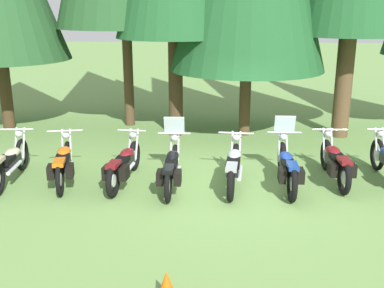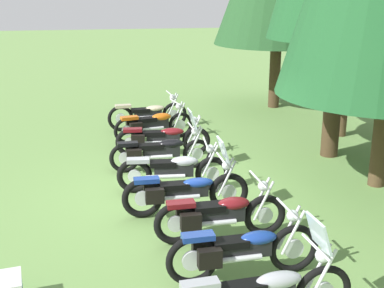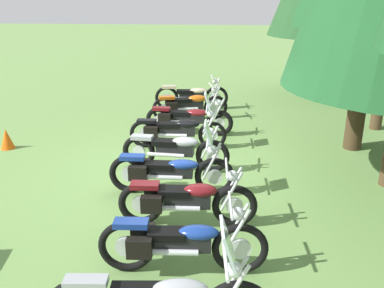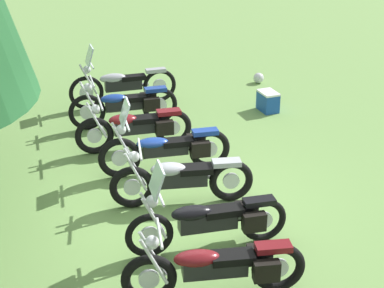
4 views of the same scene
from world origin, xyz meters
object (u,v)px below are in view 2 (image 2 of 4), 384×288
at_px(motorcycle_2, 161,138).
at_px(motorcycle_3, 160,150).
at_px(motorcycle_1, 153,124).
at_px(motorcycle_4, 175,170).
at_px(motorcycle_7, 241,249).
at_px(motorcycle_0, 148,113).
at_px(motorcycle_6, 219,214).
at_px(motorcycle_5, 185,190).

xyz_separation_m(motorcycle_2, motorcycle_3, (1.03, -0.15, 0.02)).
bearing_deg(motorcycle_1, motorcycle_4, -101.44).
xyz_separation_m(motorcycle_2, motorcycle_7, (5.64, 0.43, 0.02)).
bearing_deg(motorcycle_7, motorcycle_1, 91.36).
bearing_deg(motorcycle_3, motorcycle_0, 87.64).
distance_m(motorcycle_6, motorcycle_7, 1.17).
relative_size(motorcycle_0, motorcycle_6, 1.05).
height_order(motorcycle_0, motorcycle_2, motorcycle_0).
relative_size(motorcycle_5, motorcycle_6, 1.05).
height_order(motorcycle_0, motorcycle_7, motorcycle_7).
distance_m(motorcycle_1, motorcycle_6, 5.76).
distance_m(motorcycle_3, motorcycle_6, 3.48).
bearing_deg(motorcycle_4, motorcycle_6, -74.83).
bearing_deg(motorcycle_4, motorcycle_3, 100.85).
relative_size(motorcycle_3, motorcycle_4, 1.02).
distance_m(motorcycle_0, motorcycle_4, 4.73).
distance_m(motorcycle_2, motorcycle_7, 5.66).
xyz_separation_m(motorcycle_4, motorcycle_6, (2.16, 0.40, 0.00)).
distance_m(motorcycle_3, motorcycle_4, 1.28).
bearing_deg(motorcycle_0, motorcycle_5, -94.65).
bearing_deg(motorcycle_2, motorcycle_6, -80.57).
relative_size(motorcycle_2, motorcycle_7, 1.03).
bearing_deg(motorcycle_3, motorcycle_6, -82.22).
xyz_separation_m(motorcycle_5, motorcycle_7, (2.24, 0.42, -0.00)).
relative_size(motorcycle_2, motorcycle_3, 1.00).
height_order(motorcycle_1, motorcycle_7, motorcycle_7).
bearing_deg(motorcycle_4, motorcycle_1, 95.60).
height_order(motorcycle_4, motorcycle_5, motorcycle_5).
bearing_deg(motorcycle_2, motorcycle_1, 97.75).
bearing_deg(motorcycle_3, motorcycle_2, 80.49).
xyz_separation_m(motorcycle_2, motorcycle_4, (2.31, -0.02, 0.02)).
distance_m(motorcycle_2, motorcycle_5, 3.41).
bearing_deg(motorcycle_4, motorcycle_2, 94.32).
bearing_deg(motorcycle_7, motorcycle_0, 90.80).
bearing_deg(motorcycle_1, motorcycle_5, -101.39).
relative_size(motorcycle_0, motorcycle_5, 1.00).
relative_size(motorcycle_2, motorcycle_5, 1.00).
height_order(motorcycle_4, motorcycle_7, motorcycle_7).
height_order(motorcycle_0, motorcycle_3, motorcycle_3).
bearing_deg(motorcycle_5, motorcycle_4, 90.71).
xyz_separation_m(motorcycle_0, motorcycle_1, (1.16, 0.00, 0.00)).
height_order(motorcycle_1, motorcycle_6, motorcycle_6).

